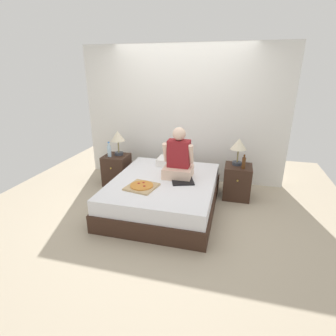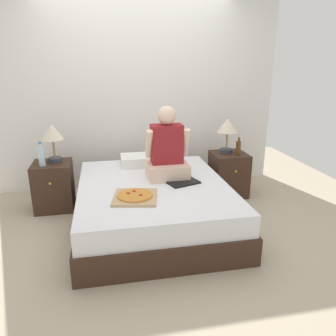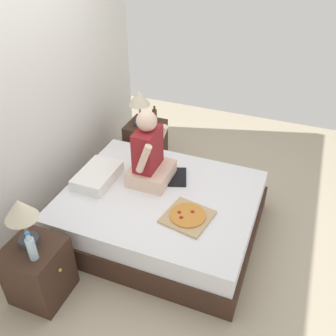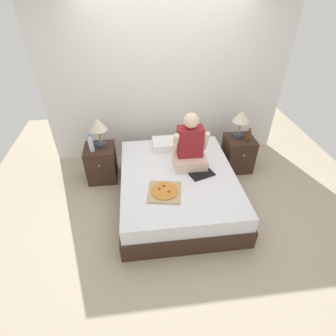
% 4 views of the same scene
% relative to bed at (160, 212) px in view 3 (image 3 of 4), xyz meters
% --- Properties ---
extents(ground_plane, '(5.85, 5.85, 0.00)m').
position_rel_bed_xyz_m(ground_plane, '(0.00, 0.00, -0.23)').
color(ground_plane, tan).
extents(wall_back, '(3.85, 0.12, 2.50)m').
position_rel_bed_xyz_m(wall_back, '(0.00, 1.32, 1.02)').
color(wall_back, silver).
rests_on(wall_back, ground).
extents(bed, '(1.58, 1.92, 0.48)m').
position_rel_bed_xyz_m(bed, '(0.00, 0.00, 0.00)').
color(bed, '#382319').
rests_on(bed, ground).
extents(nightstand_left, '(0.44, 0.47, 0.57)m').
position_rel_bed_xyz_m(nightstand_left, '(-1.10, 0.66, 0.05)').
color(nightstand_left, '#382319').
rests_on(nightstand_left, ground).
extents(lamp_on_left_nightstand, '(0.26, 0.26, 0.45)m').
position_rel_bed_xyz_m(lamp_on_left_nightstand, '(-1.06, 0.71, 0.66)').
color(lamp_on_left_nightstand, '#333842').
rests_on(lamp_on_left_nightstand, nightstand_left).
extents(water_bottle, '(0.07, 0.07, 0.28)m').
position_rel_bed_xyz_m(water_bottle, '(-1.18, 0.57, 0.45)').
color(water_bottle, silver).
rests_on(water_bottle, nightstand_left).
extents(nightstand_right, '(0.44, 0.47, 0.57)m').
position_rel_bed_xyz_m(nightstand_right, '(1.10, 0.66, 0.05)').
color(nightstand_right, '#382319').
rests_on(nightstand_right, ground).
extents(lamp_on_right_nightstand, '(0.26, 0.26, 0.45)m').
position_rel_bed_xyz_m(lamp_on_right_nightstand, '(1.07, 0.71, 0.66)').
color(lamp_on_right_nightstand, '#333842').
rests_on(lamp_on_right_nightstand, nightstand_right).
extents(beer_bottle, '(0.06, 0.06, 0.23)m').
position_rel_bed_xyz_m(beer_bottle, '(1.17, 0.56, 0.43)').
color(beer_bottle, '#512D14').
rests_on(beer_bottle, nightstand_right).
extents(pillow, '(0.52, 0.34, 0.12)m').
position_rel_bed_xyz_m(pillow, '(-0.03, 0.68, 0.30)').
color(pillow, white).
rests_on(pillow, bed).
extents(person_seated, '(0.47, 0.40, 0.78)m').
position_rel_bed_xyz_m(person_seated, '(0.19, 0.19, 0.53)').
color(person_seated, beige).
rests_on(person_seated, bed).
extents(laptop, '(0.43, 0.49, 0.07)m').
position_rel_bed_xyz_m(laptop, '(0.29, 0.02, 0.26)').
color(laptop, black).
rests_on(laptop, bed).
extents(pizza_box, '(0.47, 0.47, 0.05)m').
position_rel_bed_xyz_m(pizza_box, '(-0.23, -0.36, 0.26)').
color(pizza_box, tan).
rests_on(pizza_box, bed).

